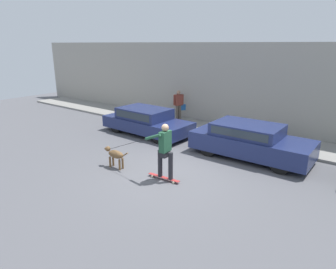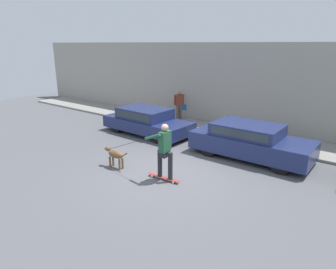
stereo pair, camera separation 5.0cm
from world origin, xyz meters
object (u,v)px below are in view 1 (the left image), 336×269
parked_car_0 (146,121)px  pedestrian_with_bag (179,104)px  parked_car_1 (250,141)px  dog (115,155)px  skateboarder (165,149)px

parked_car_0 → pedestrian_with_bag: size_ratio=2.74×
parked_car_0 → parked_car_1: (5.02, -0.00, 0.04)m
parked_car_1 → dog: size_ratio=4.13×
parked_car_0 → pedestrian_with_bag: (-0.11, 2.75, 0.38)m
parked_car_0 → parked_car_1: 5.02m
parked_car_0 → skateboarder: (3.74, -3.41, 0.43)m
parked_car_0 → skateboarder: bearing=-40.8°
skateboarder → parked_car_0: bearing=-45.7°
parked_car_1 → pedestrian_with_bag: bearing=151.5°
parked_car_0 → skateboarder: 5.08m
parked_car_1 → skateboarder: skateboarder is taller
parked_car_1 → skateboarder: size_ratio=1.55×
dog → pedestrian_with_bag: (-1.93, 6.41, 0.51)m
dog → skateboarder: size_ratio=0.38×
parked_car_0 → dog: (1.81, -3.66, -0.13)m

